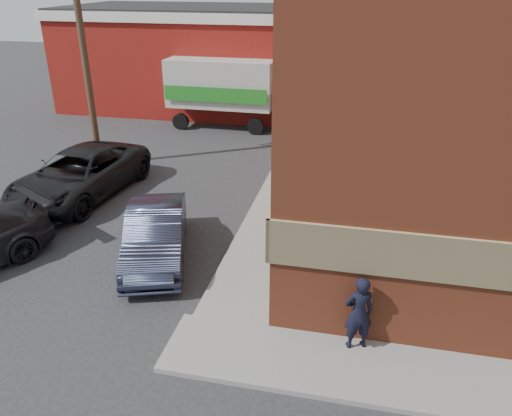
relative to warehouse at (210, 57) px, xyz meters
The scene contains 8 objects.
ground 21.07m from the warehouse, 73.30° to the right, with size 90.00×90.00×0.00m, color #28282B.
sidewalk_west 13.12m from the warehouse, 59.04° to the right, with size 1.80×18.00×0.12m, color gray.
warehouse is the anchor object (origin of this frame).
utility_pole 11.27m from the warehouse, 97.77° to the right, with size 2.00×0.26×9.00m.
man 22.41m from the warehouse, 65.07° to the right, with size 0.62×0.41×1.70m, color black.
sedan 18.10m from the warehouse, 77.71° to the right, with size 1.54×4.40×1.45m, color #282E44.
suv_a 14.25m from the warehouse, 92.01° to the right, with size 2.73×5.93×1.65m, color black.
box_truck 5.28m from the warehouse, 59.21° to the right, with size 6.99×2.22×3.44m.
Camera 1 is at (3.15, -8.81, 7.27)m, focal length 35.00 mm.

